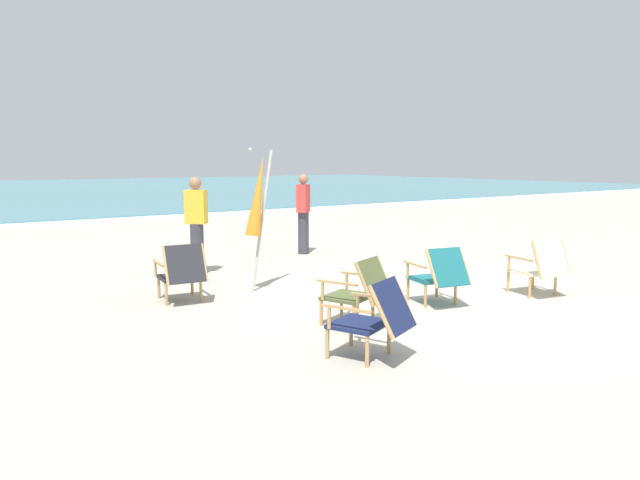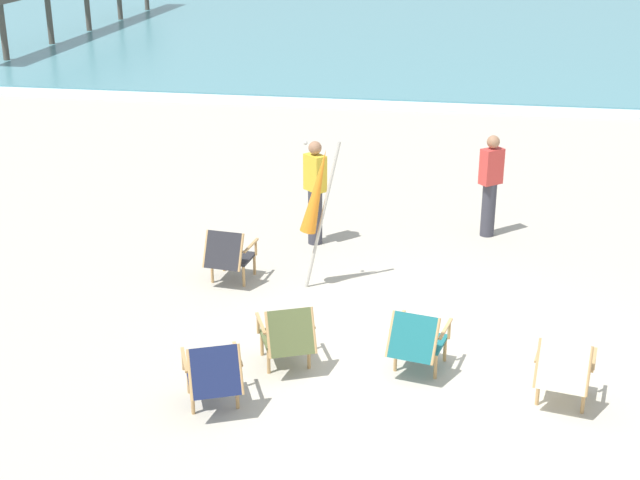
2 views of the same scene
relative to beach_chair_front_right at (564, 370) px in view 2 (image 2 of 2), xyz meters
name	(u,v)px [view 2 (image 2 of 2)]	position (x,y,z in m)	size (l,w,h in m)	color
ground_plane	(416,356)	(-1.58, 0.83, -0.43)	(80.00, 80.00, 0.00)	#B7AF9E
sea	(464,8)	(-1.58, 34.18, -0.38)	(80.00, 40.00, 0.10)	teal
surf_band	(450,107)	(-1.58, 13.88, -0.40)	(80.00, 1.10, 0.06)	white
beach_chair_front_right	(564,370)	(0.00, 0.00, 0.00)	(0.70, 0.79, 0.81)	beige
beach_chair_back_right	(213,373)	(-3.60, -0.66, -0.01)	(0.82, 0.91, 0.79)	#19234C
beach_chair_mid_center	(288,335)	(-3.01, 0.30, 0.00)	(0.81, 0.89, 0.80)	#515B33
beach_chair_back_left	(417,340)	(-1.56, 0.45, -0.01)	(0.72, 0.87, 0.78)	#196066
beach_chair_far_center	(229,254)	(-4.29, 2.52, 0.00)	(0.65, 0.77, 0.80)	#28282D
umbrella_furled_orange	(317,193)	(-3.06, 2.61, 0.93)	(0.57, 0.35, 2.08)	#B7B2A8
person_near_chairs	(490,185)	(-0.74, 4.98, 0.41)	(0.39, 0.37, 1.63)	#383842
person_by_waterline	(315,192)	(-3.37, 4.20, 0.41)	(0.38, 0.38, 1.63)	#383842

